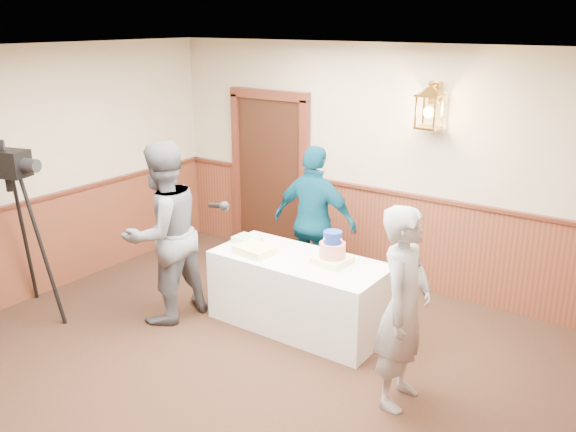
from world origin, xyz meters
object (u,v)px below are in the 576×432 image
object	(u,v)px
sheet_cake_yellow	(255,250)
baker	(404,308)
tiered_cake	(332,251)
assistant_p	(315,222)
interviewer	(163,233)
sheet_cake_green	(247,239)
tv_camera_rig	(18,245)
display_table	(299,292)

from	to	relation	value
sheet_cake_yellow	baker	bearing A→B (deg)	-13.50
tiered_cake	assistant_p	bearing A→B (deg)	133.36
assistant_p	interviewer	bearing A→B (deg)	51.66
tiered_cake	sheet_cake_green	xyz separation A→B (m)	(-1.06, -0.02, -0.10)
sheet_cake_yellow	tv_camera_rig	distance (m)	2.45
tiered_cake	tv_camera_rig	bearing A→B (deg)	-150.58
interviewer	assistant_p	world-z (taller)	interviewer
baker	tv_camera_rig	xyz separation A→B (m)	(-3.90, -0.91, -0.03)
sheet_cake_green	interviewer	size ratio (longest dim) A/B	0.14
sheet_cake_green	baker	distance (m)	2.23
interviewer	baker	xyz separation A→B (m)	(2.67, 0.05, -0.10)
sheet_cake_yellow	interviewer	xyz separation A→B (m)	(-0.80, -0.49, 0.16)
interviewer	baker	bearing A→B (deg)	97.97
display_table	tiered_cake	distance (m)	0.61
sheet_cake_green	tv_camera_rig	bearing A→B (deg)	-138.39
baker	assistant_p	size ratio (longest dim) A/B	0.98
sheet_cake_yellow	tv_camera_rig	bearing A→B (deg)	-146.33
tiered_cake	tv_camera_rig	size ratio (longest dim) A/B	0.19
tiered_cake	tv_camera_rig	distance (m)	3.24
sheet_cake_green	tv_camera_rig	world-z (taller)	tv_camera_rig
sheet_cake_yellow	baker	xyz separation A→B (m)	(1.86, -0.45, 0.06)
sheet_cake_green	assistant_p	size ratio (longest dim) A/B	0.16
display_table	tv_camera_rig	bearing A→B (deg)	-148.68
display_table	tv_camera_rig	xyz separation A→B (m)	(-2.49, -1.51, 0.44)
tiered_cake	sheet_cake_green	size ratio (longest dim) A/B	1.28
interviewer	assistant_p	distance (m)	1.70
interviewer	sheet_cake_green	bearing A→B (deg)	149.93
baker	tiered_cake	bearing A→B (deg)	53.36
tiered_cake	baker	size ratio (longest dim) A/B	0.20
sheet_cake_yellow	baker	world-z (taller)	baker
sheet_cake_yellow	sheet_cake_green	xyz separation A→B (m)	(-0.27, 0.21, -0.01)
interviewer	tv_camera_rig	xyz separation A→B (m)	(-1.24, -0.87, -0.13)
display_table	sheet_cake_yellow	distance (m)	0.63
sheet_cake_yellow	assistant_p	world-z (taller)	assistant_p
sheet_cake_green	display_table	bearing A→B (deg)	-4.46
tiered_cake	sheet_cake_yellow	distance (m)	0.82
sheet_cake_green	assistant_p	distance (m)	0.82
sheet_cake_yellow	interviewer	distance (m)	0.96
display_table	interviewer	size ratio (longest dim) A/B	0.95
tiered_cake	sheet_cake_green	bearing A→B (deg)	-178.78
tv_camera_rig	tiered_cake	bearing A→B (deg)	13.37
sheet_cake_yellow	assistant_p	distance (m)	0.93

